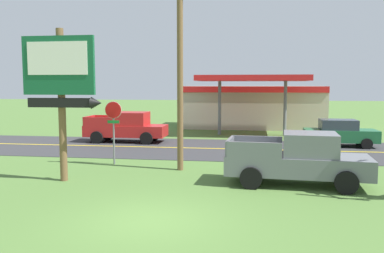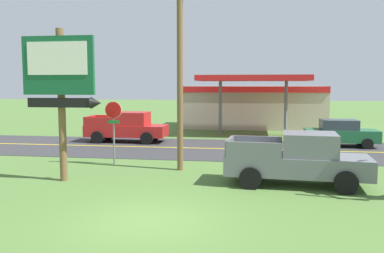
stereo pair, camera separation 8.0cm
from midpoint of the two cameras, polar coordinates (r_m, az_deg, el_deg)
name	(u,v)px [view 1 (the left image)]	position (r m, az deg, el deg)	size (l,w,h in m)	color
ground_plane	(149,221)	(11.64, -6.19, -12.84)	(180.00, 180.00, 0.00)	#4C7033
road_asphalt	(205,148)	(24.11, 1.66, -3.05)	(140.00, 8.00, 0.02)	#333335
road_centre_line	(205,148)	(24.11, 1.66, -3.02)	(126.00, 0.20, 0.01)	gold
motel_sign	(61,80)	(16.38, -17.79, 6.14)	(3.07, 0.54, 5.83)	brown
stop_sign	(113,121)	(19.49, -10.93, 0.72)	(0.80, 0.08, 2.95)	slate
utility_pole	(180,64)	(17.80, -1.80, 8.70)	(1.77, 0.26, 8.67)	brown
gas_station	(252,105)	(36.44, 8.26, 2.93)	(12.00, 11.50, 4.40)	beige
pickup_grey_parked_on_lawn	(299,159)	(15.78, 14.42, -4.43)	(5.32, 2.52, 1.96)	slate
pickup_red_on_road	(127,127)	(27.06, -9.05, -0.12)	(5.20, 2.24, 1.96)	red
car_green_near_lane	(340,133)	(26.33, 19.67, -0.84)	(4.20, 2.00, 1.64)	#1E6038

